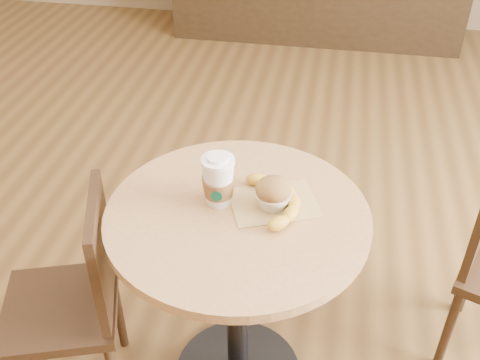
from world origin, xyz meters
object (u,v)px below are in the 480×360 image
Objects in this scene: cafe_table at (238,264)px; muffin at (273,193)px; chair_left at (76,297)px; coffee_cup at (218,182)px; banana at (273,201)px.

cafe_table is 0.27m from muffin.
cafe_table is 0.51m from chair_left.
coffee_cup is at bearing 90.87° from chair_left.
banana is at bearing -4.32° from coffee_cup.
chair_left is 5.05× the size of coffee_cup.
muffin reaches higher than chair_left.
banana reaches higher than chair_left.
cafe_table is at bearing -157.74° from muffin.
banana is at bearing -140.03° from muffin.
muffin is at bearing 22.26° from cafe_table.
muffin is (0.15, 0.00, -0.02)m from coffee_cup.
banana is at bearing 22.13° from cafe_table.
chair_left is at bearing 175.24° from banana.
cafe_table is 0.25m from banana.
coffee_cup is 1.51× the size of muffin.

